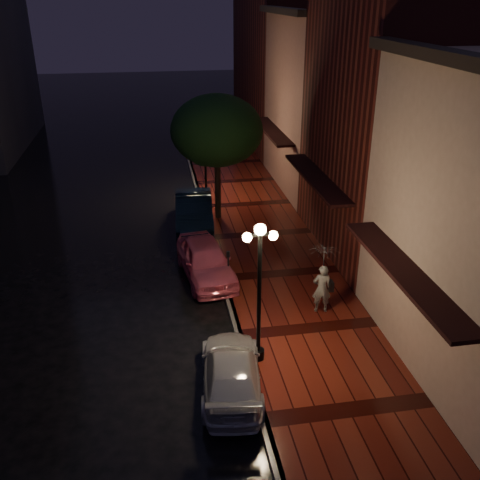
{
  "coord_description": "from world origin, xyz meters",
  "views": [
    {
      "loc": [
        -2.3,
        -17.57,
        9.96
      ],
      "look_at": [
        0.75,
        0.6,
        1.4
      ],
      "focal_mm": 40.0,
      "sensor_mm": 36.0,
      "label": 1
    }
  ],
  "objects_px": {
    "streetlamp_far": "(205,151)",
    "pink_car": "(206,260)",
    "streetlamp_near": "(259,286)",
    "silver_car": "(231,371)",
    "navy_car": "(194,211)",
    "woman_with_umbrella": "(323,269)",
    "street_tree": "(217,133)",
    "parking_meter": "(228,264)"
  },
  "relations": [
    {
      "from": "streetlamp_near",
      "to": "silver_car",
      "type": "distance_m",
      "value": 2.45
    },
    {
      "from": "streetlamp_far",
      "to": "parking_meter",
      "type": "xyz_separation_m",
      "value": [
        -0.2,
        -9.38,
        -1.67
      ]
    },
    {
      "from": "woman_with_umbrella",
      "to": "navy_car",
      "type": "bearing_deg",
      "value": -58.48
    },
    {
      "from": "streetlamp_far",
      "to": "pink_car",
      "type": "xyz_separation_m",
      "value": [
        -0.95,
        -8.56,
        -1.88
      ]
    },
    {
      "from": "streetlamp_far",
      "to": "pink_car",
      "type": "relative_size",
      "value": 1.01
    },
    {
      "from": "streetlamp_far",
      "to": "street_tree",
      "type": "height_order",
      "value": "street_tree"
    },
    {
      "from": "streetlamp_far",
      "to": "woman_with_umbrella",
      "type": "height_order",
      "value": "streetlamp_far"
    },
    {
      "from": "street_tree",
      "to": "pink_car",
      "type": "xyz_separation_m",
      "value": [
        -1.21,
        -5.55,
        -3.52
      ]
    },
    {
      "from": "streetlamp_near",
      "to": "navy_car",
      "type": "height_order",
      "value": "streetlamp_near"
    },
    {
      "from": "streetlamp_near",
      "to": "streetlamp_far",
      "type": "bearing_deg",
      "value": 90.0
    },
    {
      "from": "navy_car",
      "to": "streetlamp_far",
      "type": "bearing_deg",
      "value": 78.75
    },
    {
      "from": "navy_car",
      "to": "parking_meter",
      "type": "height_order",
      "value": "navy_car"
    },
    {
      "from": "streetlamp_near",
      "to": "silver_car",
      "type": "xyz_separation_m",
      "value": [
        -0.95,
        -1.01,
        -2.02
      ]
    },
    {
      "from": "streetlamp_near",
      "to": "street_tree",
      "type": "xyz_separation_m",
      "value": [
        0.26,
        10.99,
        1.64
      ]
    },
    {
      "from": "pink_car",
      "to": "silver_car",
      "type": "xyz_separation_m",
      "value": [
        0.0,
        -6.45,
        -0.14
      ]
    },
    {
      "from": "pink_car",
      "to": "silver_car",
      "type": "bearing_deg",
      "value": -97.43
    },
    {
      "from": "pink_car",
      "to": "parking_meter",
      "type": "height_order",
      "value": "pink_car"
    },
    {
      "from": "pink_car",
      "to": "woman_with_umbrella",
      "type": "relative_size",
      "value": 1.77
    },
    {
      "from": "streetlamp_far",
      "to": "navy_car",
      "type": "distance_m",
      "value": 4.16
    },
    {
      "from": "woman_with_umbrella",
      "to": "streetlamp_far",
      "type": "bearing_deg",
      "value": -69.49
    },
    {
      "from": "streetlamp_far",
      "to": "woman_with_umbrella",
      "type": "distance_m",
      "value": 12.12
    },
    {
      "from": "silver_car",
      "to": "parking_meter",
      "type": "xyz_separation_m",
      "value": [
        0.75,
        5.63,
        0.35
      ]
    },
    {
      "from": "streetlamp_near",
      "to": "silver_car",
      "type": "relative_size",
      "value": 1.08
    },
    {
      "from": "street_tree",
      "to": "silver_car",
      "type": "bearing_deg",
      "value": -95.75
    },
    {
      "from": "pink_car",
      "to": "navy_car",
      "type": "relative_size",
      "value": 0.9
    },
    {
      "from": "pink_car",
      "to": "navy_car",
      "type": "bearing_deg",
      "value": 82.64
    },
    {
      "from": "streetlamp_far",
      "to": "street_tree",
      "type": "bearing_deg",
      "value": -85.09
    },
    {
      "from": "pink_car",
      "to": "woman_with_umbrella",
      "type": "distance_m",
      "value": 4.91
    },
    {
      "from": "streetlamp_near",
      "to": "navy_car",
      "type": "distance_m",
      "value": 10.59
    },
    {
      "from": "streetlamp_near",
      "to": "navy_car",
      "type": "xyz_separation_m",
      "value": [
        -0.96,
        10.39,
        -1.82
      ]
    },
    {
      "from": "woman_with_umbrella",
      "to": "parking_meter",
      "type": "relative_size",
      "value": 1.87
    },
    {
      "from": "parking_meter",
      "to": "navy_car",
      "type": "bearing_deg",
      "value": 114.08
    },
    {
      "from": "street_tree",
      "to": "navy_car",
      "type": "distance_m",
      "value": 3.72
    },
    {
      "from": "silver_car",
      "to": "street_tree",
      "type": "bearing_deg",
      "value": -88.95
    },
    {
      "from": "pink_car",
      "to": "street_tree",
      "type": "bearing_deg",
      "value": 70.3
    },
    {
      "from": "street_tree",
      "to": "woman_with_umbrella",
      "type": "relative_size",
      "value": 2.41
    },
    {
      "from": "navy_car",
      "to": "parking_meter",
      "type": "distance_m",
      "value": 5.82
    },
    {
      "from": "navy_car",
      "to": "silver_car",
      "type": "bearing_deg",
      "value": -86.4
    },
    {
      "from": "navy_car",
      "to": "parking_meter",
      "type": "relative_size",
      "value": 3.67
    },
    {
      "from": "street_tree",
      "to": "woman_with_umbrella",
      "type": "bearing_deg",
      "value": -75.15
    },
    {
      "from": "navy_car",
      "to": "parking_meter",
      "type": "xyz_separation_m",
      "value": [
        0.76,
        -5.77,
        0.15
      ]
    },
    {
      "from": "streetlamp_far",
      "to": "woman_with_umbrella",
      "type": "xyz_separation_m",
      "value": [
        2.59,
        -11.81,
        -0.86
      ]
    }
  ]
}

